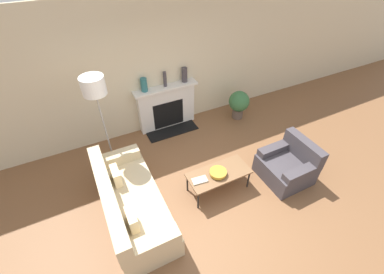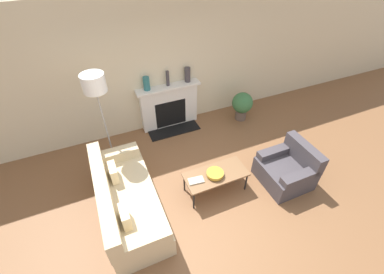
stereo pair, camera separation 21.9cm
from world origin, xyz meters
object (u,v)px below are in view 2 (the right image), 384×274
mantel_vase_left (146,84)px  potted_plant (242,104)px  mantel_vase_center_left (168,78)px  mantel_vase_center_right (187,75)px  fireplace (169,107)px  floor_lamp (95,90)px  book (196,180)px  couch (126,201)px  bowl (215,174)px  armchair_near (287,169)px  coffee_table (216,175)px

mantel_vase_left → potted_plant: bearing=-12.6°
mantel_vase_center_left → mantel_vase_center_right: bearing=0.0°
fireplace → mantel_vase_left: mantel_vase_left is taller
potted_plant → floor_lamp: bearing=-174.1°
book → potted_plant: (2.00, 1.74, -0.02)m
couch → bowl: 1.55m
fireplace → bowl: (0.04, -2.22, -0.04)m
fireplace → book: fireplace is taller
armchair_near → mantel_vase_center_right: size_ratio=2.62×
couch → mantel_vase_center_left: bearing=-36.2°
book → floor_lamp: size_ratio=0.14×
couch → mantel_vase_center_right: (1.96, 2.05, 0.91)m
coffee_table → floor_lamp: (-1.56, 1.40, 1.31)m
book → fireplace: bearing=89.1°
floor_lamp → mantel_vase_center_left: (1.49, 0.81, -0.49)m
floor_lamp → mantel_vase_left: size_ratio=6.83×
fireplace → mantel_vase_center_left: (0.01, 0.02, 0.71)m
bowl → mantel_vase_center_right: (0.43, 2.24, 0.74)m
floor_lamp → mantel_vase_center_right: size_ratio=6.03×
armchair_near → bowl: size_ratio=2.88×
fireplace → book: bearing=-97.9°
couch → potted_plant: 3.54m
couch → mantel_vase_left: 2.46m
bowl → mantel_vase_left: (-0.50, 2.24, 0.72)m
bowl → mantel_vase_center_right: 2.39m
mantel_vase_center_left → mantel_vase_center_right: (0.46, 0.00, -0.00)m
mantel_vase_left → mantel_vase_center_right: size_ratio=0.88×
fireplace → couch: (-1.49, -2.03, -0.20)m
armchair_near → book: bearing=-100.1°
floor_lamp → coffee_table: bearing=-42.1°
book → mantel_vase_center_left: (0.32, 2.22, 0.78)m
bowl → mantel_vase_center_left: size_ratio=0.90×
book → mantel_vase_center_right: 2.48m
armchair_near → coffee_table: bearing=-103.3°
mantel_vase_left → bowl: bearing=-77.3°
floor_lamp → mantel_vase_left: 1.40m
armchair_near → couch: bearing=-99.4°
couch → floor_lamp: (0.01, 1.24, 1.40)m
potted_plant → book: bearing=-138.9°
fireplace → couch: size_ratio=0.71×
fireplace → floor_lamp: (-1.48, -0.79, 1.20)m
coffee_table → mantel_vase_center_right: mantel_vase_center_right is taller
coffee_table → mantel_vase_left: size_ratio=3.83×
mantel_vase_left → armchair_near: bearing=-53.5°
bowl → floor_lamp: 2.42m
couch → fireplace: bearing=-36.2°
fireplace → mantel_vase_center_left: bearing=61.2°
couch → mantel_vase_center_right: size_ratio=6.21×
coffee_table → mantel_vase_center_right: size_ratio=3.38×
armchair_near → mantel_vase_center_left: bearing=-151.0°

